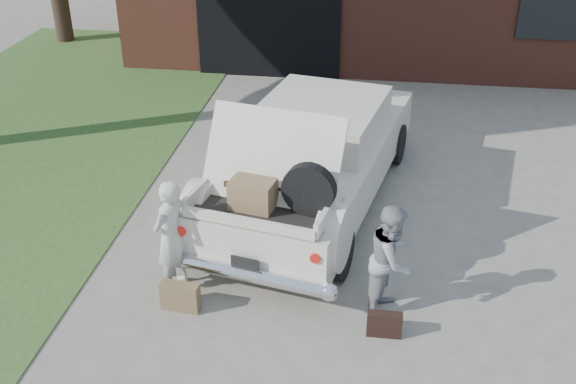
# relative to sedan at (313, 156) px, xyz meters

# --- Properties ---
(ground) EXTENTS (90.00, 90.00, 0.00)m
(ground) POSITION_rel_sedan_xyz_m (-0.13, -2.30, -0.78)
(ground) COLOR gray
(ground) RESTS_ON ground
(sedan) EXTENTS (3.06, 5.62, 2.06)m
(sedan) POSITION_rel_sedan_xyz_m (0.00, 0.00, 0.00)
(sedan) COLOR beige
(sedan) RESTS_ON ground
(woman_left) EXTENTS (0.54, 0.64, 1.49)m
(woman_left) POSITION_rel_sedan_xyz_m (-1.47, -2.37, -0.03)
(woman_left) COLOR beige
(woman_left) RESTS_ON ground
(woman_right) EXTENTS (0.69, 0.80, 1.41)m
(woman_right) POSITION_rel_sedan_xyz_m (1.18, -2.43, -0.07)
(woman_right) COLOR gray
(woman_right) RESTS_ON ground
(suitcase_left) EXTENTS (0.48, 0.20, 0.36)m
(suitcase_left) POSITION_rel_sedan_xyz_m (-1.27, -2.79, -0.60)
(suitcase_left) COLOR brown
(suitcase_left) RESTS_ON ground
(suitcase_right) EXTENTS (0.40, 0.13, 0.31)m
(suitcase_right) POSITION_rel_sedan_xyz_m (1.15, -2.92, -0.63)
(suitcase_right) COLOR black
(suitcase_right) RESTS_ON ground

